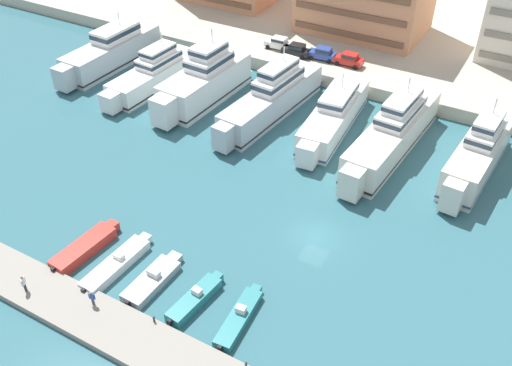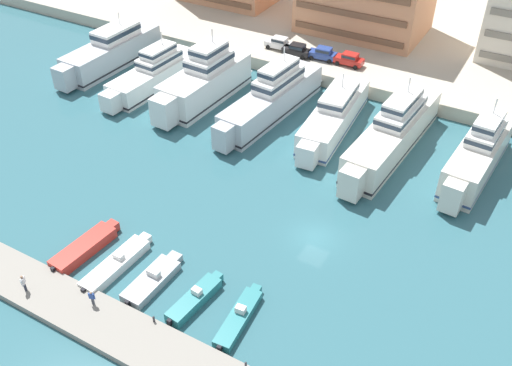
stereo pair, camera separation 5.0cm
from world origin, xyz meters
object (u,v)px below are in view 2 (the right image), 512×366
Objects in this scene: motorboat_teal_center_left at (195,299)px; motorboat_teal_center at (239,317)px; yacht_white_center at (334,115)px; car_white_far_left at (279,43)px; yacht_white_mid_left at (204,81)px; motorboat_red_far_left at (85,247)px; motorboat_white_left at (117,264)px; yacht_ivory_mid_right at (478,154)px; car_blue_mid_left at (323,53)px; motorboat_grey_mid_left at (153,279)px; car_black_left at (297,50)px; yacht_ivory_center_right at (393,133)px; yacht_white_left at (154,73)px; pedestrian_mid_deck at (23,282)px; pedestrian_far_side at (92,297)px; yacht_silver_far_left at (111,51)px; car_red_center_left at (349,59)px; yacht_silver_center_left at (272,98)px.

motorboat_teal_center is at bearing 2.93° from motorboat_teal_center_left.
yacht_white_center reaches higher than car_white_far_left.
yacht_white_mid_left is 2.28× the size of motorboat_red_far_left.
motorboat_teal_center_left is 47.80m from car_white_far_left.
motorboat_white_left is at bearing -80.91° from car_white_far_left.
yacht_ivory_mid_right reaches higher than car_blue_mid_left.
motorboat_grey_mid_left is 1.70× the size of car_black_left.
yacht_ivory_center_right reaches higher than motorboat_white_left.
car_white_far_left is at bearing 146.78° from yacht_ivory_center_right.
yacht_white_left is at bearing 127.26° from motorboat_grey_mid_left.
car_blue_mid_left is (-12.88, 44.80, 2.40)m from motorboat_teal_center.
motorboat_white_left is 7.96m from pedestrian_mid_deck.
yacht_white_mid_left reaches higher than car_black_left.
yacht_ivory_center_right is 1.27× the size of yacht_ivory_mid_right.
yacht_white_left is 11.72× the size of pedestrian_far_side.
pedestrian_mid_deck is at bearing -81.06° from yacht_white_mid_left.
pedestrian_mid_deck reaches higher than motorboat_red_far_left.
yacht_ivory_center_right is 37.71m from pedestrian_far_side.
motorboat_grey_mid_left is 1.72× the size of car_white_far_left.
motorboat_red_far_left is (23.78, -31.38, -1.71)m from yacht_silver_far_left.
yacht_ivory_center_right is at bearing 68.53° from pedestrian_far_side.
yacht_silver_far_left is 48.01m from motorboat_teal_center_left.
pedestrian_far_side is at bearing -71.56° from motorboat_white_left.
yacht_ivory_center_right reaches higher than car_black_left.
yacht_white_mid_left is (8.11, 0.24, 0.81)m from yacht_white_left.
yacht_white_center is 33.47m from motorboat_red_far_left.
yacht_ivory_center_right reaches higher than yacht_white_center.
yacht_white_mid_left is 36.61m from pedestrian_mid_deck.
motorboat_grey_mid_left is at bearing -89.85° from car_red_center_left.
car_red_center_left is (-3.68, 13.72, 0.94)m from yacht_white_center.
motorboat_teal_center_left is 4.24m from motorboat_teal_center.
pedestrian_far_side is (29.29, -36.23, -0.67)m from yacht_silver_far_left.
motorboat_teal_center is (16.72, 0.19, -0.12)m from motorboat_red_far_left.
yacht_silver_center_left is at bearing -179.59° from yacht_ivory_mid_right.
pedestrian_mid_deck is at bearing -158.72° from motorboat_teal_center.
yacht_white_left is 4.42× the size of car_white_far_left.
car_white_far_left and car_blue_mid_left have the same top height.
car_blue_mid_left and car_red_center_left have the same top height.
yacht_ivory_center_right is 23.80m from car_black_left.
pedestrian_far_side is (-11.21, -5.04, 1.16)m from motorboat_teal_center.
car_white_far_left is (-14.79, 13.63, 0.94)m from yacht_white_center.
motorboat_teal_center_left is 4.33× the size of pedestrian_far_side.
motorboat_teal_center_left is (12.48, -0.02, -0.04)m from motorboat_red_far_left.
motorboat_white_left is at bearing -58.13° from yacht_white_left.
yacht_ivory_center_right is 21.39m from car_blue_mid_left.
car_red_center_left is at bearing 87.36° from pedestrian_far_side.
yacht_white_left is 2.14× the size of motorboat_white_left.
yacht_white_center is 31.68m from motorboat_teal_center.
yacht_white_mid_left reaches higher than motorboat_teal_center.
pedestrian_far_side reaches higher than motorboat_teal_center.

